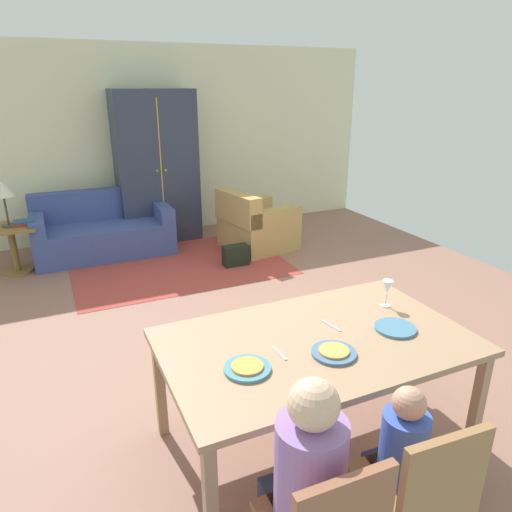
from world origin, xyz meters
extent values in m
cube|color=#916554|center=(0.00, 0.48, -0.01)|extent=(6.81, 6.16, 0.02)
cube|color=beige|center=(0.00, 3.61, 1.35)|extent=(6.81, 0.10, 2.70)
cube|color=tan|center=(-0.26, -1.35, 0.74)|extent=(1.80, 1.09, 0.04)
cube|color=tan|center=(-1.10, -1.84, 0.36)|extent=(0.06, 0.06, 0.72)
cube|color=tan|center=(0.58, -1.84, 0.36)|extent=(0.06, 0.06, 0.72)
cube|color=tan|center=(-1.10, -0.87, 0.36)|extent=(0.06, 0.06, 0.72)
cube|color=tan|center=(0.58, -0.87, 0.36)|extent=(0.06, 0.06, 0.72)
cylinder|color=teal|center=(-0.75, -1.47, 0.77)|extent=(0.25, 0.25, 0.02)
cylinder|color=gold|center=(-0.75, -1.47, 0.78)|extent=(0.17, 0.17, 0.01)
cylinder|color=#476E95|center=(-0.26, -1.53, 0.77)|extent=(0.25, 0.25, 0.02)
cylinder|color=gold|center=(-0.26, -1.53, 0.78)|extent=(0.17, 0.17, 0.01)
cylinder|color=teal|center=(0.24, -1.45, 0.77)|extent=(0.25, 0.25, 0.02)
cylinder|color=silver|center=(0.39, -1.17, 0.76)|extent=(0.06, 0.06, 0.01)
cylinder|color=silver|center=(0.39, -1.17, 0.81)|extent=(0.01, 0.01, 0.09)
cone|color=silver|center=(0.39, -1.17, 0.90)|extent=(0.07, 0.07, 0.09)
cube|color=silver|center=(-0.53, -1.40, 0.76)|extent=(0.02, 0.15, 0.01)
cube|color=silver|center=(-0.10, -1.25, 0.76)|extent=(0.05, 0.17, 0.01)
cylinder|color=#966FB9|center=(-0.75, -2.12, 0.68)|extent=(0.30, 0.30, 0.46)
sphere|color=beige|center=(-0.75, -2.12, 1.00)|extent=(0.21, 0.21, 0.21)
cube|color=#986B42|center=(-0.26, -2.18, 0.43)|extent=(0.45, 0.45, 0.04)
cube|color=#986B42|center=(-0.27, -2.37, 0.66)|extent=(0.42, 0.07, 0.42)
cube|color=#986B42|center=(-0.07, -2.01, 0.21)|extent=(0.04, 0.04, 0.41)
cube|color=#986B42|center=(-0.43, -1.99, 0.21)|extent=(0.04, 0.04, 0.41)
cube|color=#362F48|center=(-0.25, -2.06, 0.23)|extent=(0.20, 0.26, 0.45)
cylinder|color=blue|center=(-0.26, -2.12, 0.62)|extent=(0.22, 0.22, 0.33)
sphere|color=tan|center=(-0.26, -2.12, 0.85)|extent=(0.15, 0.15, 0.15)
cube|color=#A63C35|center=(-0.18, 2.03, 0.00)|extent=(2.60, 1.80, 0.01)
cube|color=#3B4C8D|center=(-0.97, 2.83, 0.21)|extent=(1.75, 0.84, 0.42)
cube|color=#3B4C8D|center=(-0.97, 3.17, 0.62)|extent=(1.75, 0.20, 0.40)
cube|color=#3B4C8D|center=(-1.75, 2.83, 0.52)|extent=(0.18, 0.84, 0.20)
cube|color=#3B4C8D|center=(-0.18, 2.83, 0.52)|extent=(0.18, 0.84, 0.20)
cube|color=tan|center=(1.02, 2.23, 0.21)|extent=(0.98, 0.99, 0.42)
cube|color=tan|center=(0.69, 2.17, 0.62)|extent=(0.35, 0.87, 0.40)
cube|color=tan|center=(1.09, 1.90, 0.52)|extent=(0.86, 0.33, 0.20)
cube|color=tan|center=(0.96, 2.56, 0.52)|extent=(0.86, 0.33, 0.20)
cube|color=#2D3448|center=(-0.12, 3.22, 1.05)|extent=(1.10, 0.56, 2.10)
cube|color=gold|center=(-0.12, 2.94, 1.05)|extent=(0.02, 0.01, 1.89)
sphere|color=gold|center=(-0.18, 2.93, 1.05)|extent=(0.04, 0.04, 0.04)
sphere|color=gold|center=(-0.06, 2.93, 1.05)|extent=(0.04, 0.04, 0.04)
cube|color=olive|center=(-2.04, 2.63, 0.56)|extent=(0.56, 0.56, 0.03)
cylinder|color=olive|center=(-2.04, 2.63, 0.27)|extent=(0.08, 0.08, 0.55)
cylinder|color=olive|center=(-2.04, 2.63, 0.01)|extent=(0.36, 0.36, 0.03)
cylinder|color=#3F3D2D|center=(-2.04, 2.63, 0.59)|extent=(0.16, 0.16, 0.02)
cylinder|color=#3F3D2D|center=(-2.04, 2.63, 0.77)|extent=(0.02, 0.02, 0.34)
cone|color=beige|center=(-2.04, 2.63, 1.03)|extent=(0.26, 0.26, 0.18)
cube|color=#9F2F2A|center=(-1.90, 2.61, 0.59)|extent=(0.22, 0.16, 0.03)
cube|color=#225485|center=(-1.88, 2.63, 0.62)|extent=(0.22, 0.16, 0.03)
cube|color=black|center=(0.47, 1.73, 0.13)|extent=(0.32, 0.16, 0.26)
camera|label=1|loc=(-1.57, -3.38, 2.17)|focal=32.70mm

